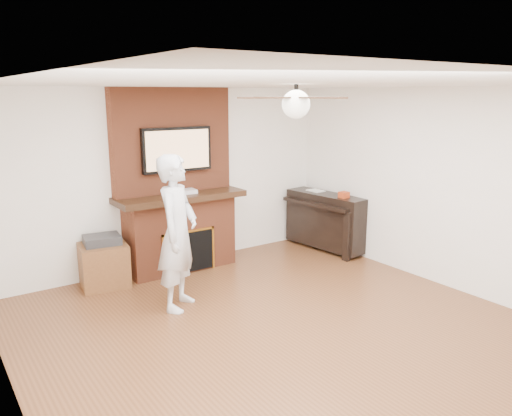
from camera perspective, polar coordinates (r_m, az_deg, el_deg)
room_shell at (r=4.81m, az=4.36°, el=-1.11°), size 5.36×5.86×2.86m
fireplace at (r=6.98m, az=-8.98°, el=1.05°), size 1.78×0.64×2.50m
tv at (r=6.83m, az=-9.01°, el=6.61°), size 1.00×0.08×0.60m
ceiling_fan at (r=4.67m, az=4.59°, el=11.87°), size 1.21×1.21×0.31m
person at (r=5.68m, az=-8.95°, el=-2.82°), size 0.77×0.76×1.78m
side_table at (r=6.71m, az=-17.02°, el=-5.98°), size 0.65×0.65×0.66m
piano at (r=7.92m, az=7.97°, el=-1.33°), size 0.66×1.40×0.98m
cable_box at (r=6.89m, az=-8.38°, el=1.85°), size 0.37×0.23×0.05m
candle_green at (r=7.10m, az=-7.91°, el=-6.72°), size 0.07×0.07×0.08m
candle_cream at (r=7.11m, az=-7.29°, el=-6.50°), size 0.08×0.08×0.12m
candle_blue at (r=7.14m, az=-5.99°, el=-6.55°), size 0.06×0.06×0.08m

